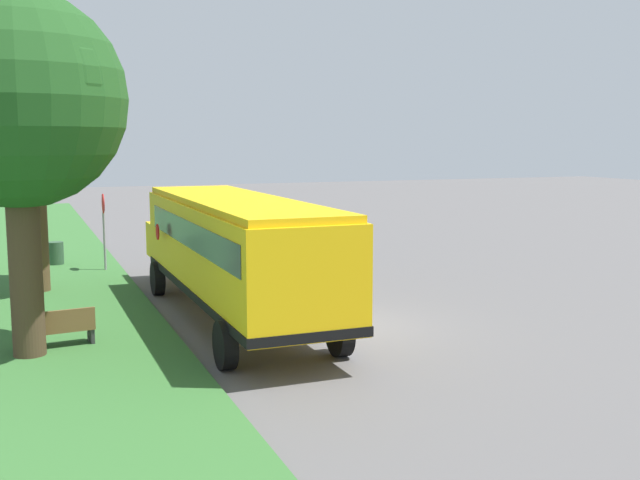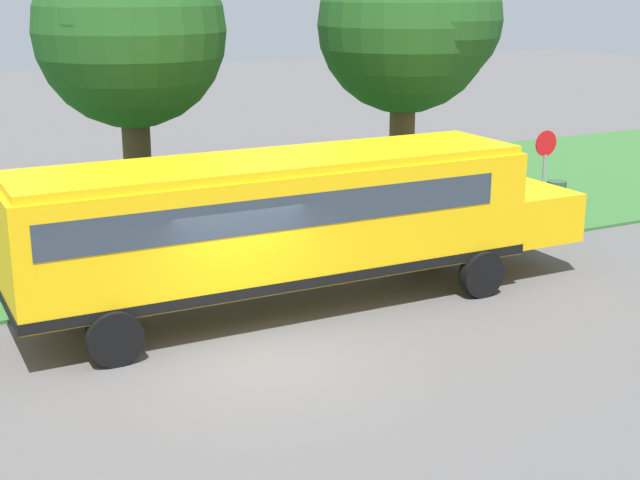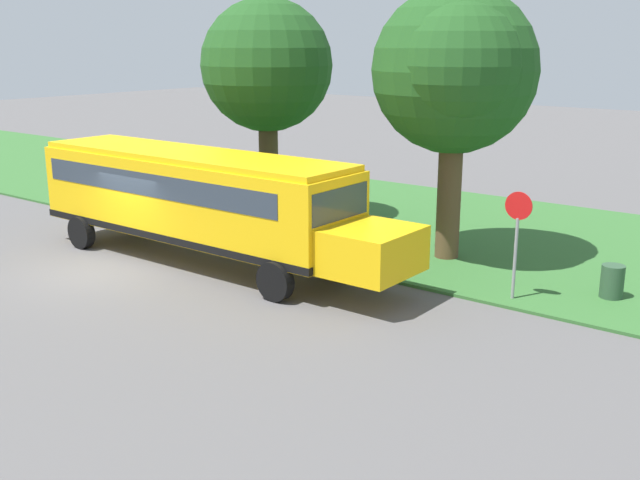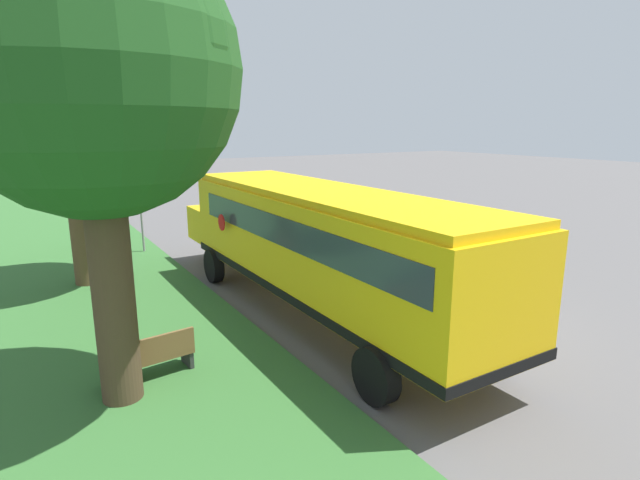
{
  "view_description": "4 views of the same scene",
  "coord_description": "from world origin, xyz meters",
  "px_view_note": "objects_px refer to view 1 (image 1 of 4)",
  "views": [
    {
      "loc": [
        -7.25,
        -16.62,
        4.57
      ],
      "look_at": [
        -0.01,
        1.39,
        1.98
      ],
      "focal_mm": 42.0,
      "sensor_mm": 36.0,
      "label": 1
    },
    {
      "loc": [
        13.38,
        -5.77,
        6.4
      ],
      "look_at": [
        -0.55,
        1.35,
        1.92
      ],
      "focal_mm": 50.0,
      "sensor_mm": 36.0,
      "label": 2
    },
    {
      "loc": [
        12.02,
        16.99,
        6.2
      ],
      "look_at": [
        -2.01,
        6.14,
        1.46
      ],
      "focal_mm": 42.0,
      "sensor_mm": 36.0,
      "label": 3
    },
    {
      "loc": [
        -8.37,
        -8.42,
        4.6
      ],
      "look_at": [
        -0.44,
        4.51,
        1.1
      ],
      "focal_mm": 28.0,
      "sensor_mm": 36.0,
      "label": 4
    }
  ],
  "objects_px": {
    "school_bus": "(232,246)",
    "oak_tree_roadside_mid": "(37,112)",
    "park_bench": "(57,329)",
    "trash_bin": "(56,254)",
    "stop_sign": "(104,223)",
    "oak_tree_beside_bus": "(22,100)",
    "car_blue_nearest": "(245,217)"
  },
  "relations": [
    {
      "from": "stop_sign",
      "to": "oak_tree_beside_bus",
      "type": "bearing_deg",
      "value": -103.72
    },
    {
      "from": "oak_tree_roadside_mid",
      "to": "park_bench",
      "type": "bearing_deg",
      "value": -89.92
    },
    {
      "from": "stop_sign",
      "to": "oak_tree_roadside_mid",
      "type": "bearing_deg",
      "value": -125.45
    },
    {
      "from": "oak_tree_beside_bus",
      "to": "park_bench",
      "type": "bearing_deg",
      "value": 49.69
    },
    {
      "from": "park_bench",
      "to": "oak_tree_beside_bus",
      "type": "bearing_deg",
      "value": -130.31
    },
    {
      "from": "oak_tree_roadside_mid",
      "to": "stop_sign",
      "type": "bearing_deg",
      "value": 54.55
    },
    {
      "from": "oak_tree_roadside_mid",
      "to": "school_bus",
      "type": "bearing_deg",
      "value": -52.47
    },
    {
      "from": "school_bus",
      "to": "oak_tree_beside_bus",
      "type": "distance_m",
      "value": 6.18
    },
    {
      "from": "park_bench",
      "to": "trash_bin",
      "type": "relative_size",
      "value": 1.83
    },
    {
      "from": "oak_tree_beside_bus",
      "to": "stop_sign",
      "type": "relative_size",
      "value": 2.78
    },
    {
      "from": "car_blue_nearest",
      "to": "stop_sign",
      "type": "bearing_deg",
      "value": -132.86
    },
    {
      "from": "school_bus",
      "to": "park_bench",
      "type": "relative_size",
      "value": 7.54
    },
    {
      "from": "oak_tree_beside_bus",
      "to": "stop_sign",
      "type": "height_order",
      "value": "oak_tree_beside_bus"
    },
    {
      "from": "stop_sign",
      "to": "park_bench",
      "type": "distance_m",
      "value": 10.09
    },
    {
      "from": "school_bus",
      "to": "trash_bin",
      "type": "height_order",
      "value": "school_bus"
    },
    {
      "from": "car_blue_nearest",
      "to": "stop_sign",
      "type": "relative_size",
      "value": 1.61
    },
    {
      "from": "car_blue_nearest",
      "to": "stop_sign",
      "type": "distance_m",
      "value": 10.91
    },
    {
      "from": "school_bus",
      "to": "trash_bin",
      "type": "bearing_deg",
      "value": 110.11
    },
    {
      "from": "oak_tree_beside_bus",
      "to": "oak_tree_roadside_mid",
      "type": "relative_size",
      "value": 0.99
    },
    {
      "from": "school_bus",
      "to": "car_blue_nearest",
      "type": "distance_m",
      "value": 17.33
    },
    {
      "from": "school_bus",
      "to": "park_bench",
      "type": "bearing_deg",
      "value": -163.89
    },
    {
      "from": "trash_bin",
      "to": "oak_tree_beside_bus",
      "type": "bearing_deg",
      "value": -94.57
    },
    {
      "from": "school_bus",
      "to": "stop_sign",
      "type": "height_order",
      "value": "school_bus"
    },
    {
      "from": "oak_tree_beside_bus",
      "to": "trash_bin",
      "type": "distance_m",
      "value": 13.23
    },
    {
      "from": "car_blue_nearest",
      "to": "oak_tree_beside_bus",
      "type": "bearing_deg",
      "value": -118.44
    },
    {
      "from": "school_bus",
      "to": "stop_sign",
      "type": "xyz_separation_m",
      "value": [
        -2.27,
        8.54,
        -0.19
      ]
    },
    {
      "from": "oak_tree_beside_bus",
      "to": "park_bench",
      "type": "relative_size",
      "value": 4.63
    },
    {
      "from": "school_bus",
      "to": "oak_tree_roadside_mid",
      "type": "distance_m",
      "value": 7.93
    },
    {
      "from": "oak_tree_beside_bus",
      "to": "park_bench",
      "type": "xyz_separation_m",
      "value": [
        0.47,
        0.56,
        -4.91
      ]
    },
    {
      "from": "oak_tree_roadside_mid",
      "to": "trash_bin",
      "type": "distance_m",
      "value": 6.92
    },
    {
      "from": "school_bus",
      "to": "car_blue_nearest",
      "type": "height_order",
      "value": "school_bus"
    },
    {
      "from": "oak_tree_roadside_mid",
      "to": "park_bench",
      "type": "height_order",
      "value": "oak_tree_roadside_mid"
    }
  ]
}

